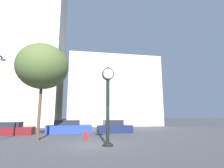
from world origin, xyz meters
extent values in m
plane|color=#424247|center=(0.00, 0.00, 0.00)|extent=(200.00, 200.00, 0.00)
cube|color=beige|center=(-12.87, 24.00, 19.86)|extent=(15.91, 12.00, 39.72)
cube|color=beige|center=(5.55, 24.00, 6.55)|extent=(17.14, 12.00, 13.11)
cylinder|color=black|center=(0.93, -0.40, 0.06)|extent=(0.69, 0.69, 0.12)
cylinder|color=black|center=(0.93, -0.40, 0.17)|extent=(0.46, 0.46, 0.10)
cylinder|color=black|center=(0.93, -0.40, 2.27)|extent=(0.23, 0.23, 4.09)
cylinder|color=black|center=(0.93, -0.40, 4.72)|extent=(0.81, 0.36, 0.81)
cylinder|color=white|center=(0.93, -0.59, 4.72)|extent=(0.66, 0.02, 0.66)
cylinder|color=white|center=(0.93, -0.21, 4.72)|extent=(0.66, 0.02, 0.66)
sphere|color=black|center=(0.93, -0.40, 5.18)|extent=(0.12, 0.12, 0.12)
cube|color=maroon|center=(-7.79, 7.72, 0.39)|extent=(4.53, 1.77, 0.78)
cube|color=#232833|center=(-8.01, 7.72, 1.03)|extent=(2.50, 1.55, 0.49)
cube|color=#28429E|center=(-1.98, 8.15, 0.45)|extent=(4.86, 2.16, 0.89)
cube|color=#232833|center=(-2.22, 8.14, 1.15)|extent=(2.70, 1.83, 0.53)
cube|color=#19234C|center=(3.06, 8.15, 0.41)|extent=(3.92, 2.00, 0.83)
cube|color=#232833|center=(2.87, 8.15, 1.12)|extent=(2.18, 1.72, 0.59)
cylinder|color=red|center=(-0.37, 2.79, 0.30)|extent=(0.21, 0.21, 0.60)
sphere|color=red|center=(-0.37, 2.79, 0.63)|extent=(0.20, 0.20, 0.20)
cylinder|color=red|center=(-0.54, 2.79, 0.33)|extent=(0.14, 0.07, 0.07)
cylinder|color=red|center=(-0.20, 2.79, 0.33)|extent=(0.14, 0.07, 0.07)
cylinder|color=black|center=(-7.21, 2.53, 6.53)|extent=(0.11, 1.20, 0.11)
ellipsoid|color=silver|center=(-7.21, 3.13, 6.43)|extent=(0.36, 0.60, 0.24)
cylinder|color=brown|center=(-4.10, 3.11, 2.36)|extent=(0.24, 0.24, 4.72)
ellipsoid|color=#516633|center=(-4.10, 3.11, 6.00)|extent=(4.25, 4.25, 3.82)
camera|label=1|loc=(-0.88, -11.94, 1.95)|focal=28.00mm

